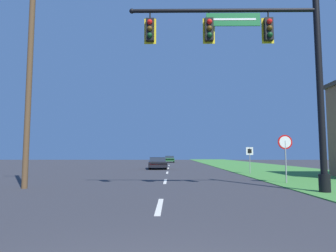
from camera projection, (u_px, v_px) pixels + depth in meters
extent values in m
cube|color=#428438|center=(265.00, 168.00, 32.54)|extent=(10.00, 110.00, 0.04)
cube|color=silver|center=(159.00, 206.00, 8.78)|extent=(0.16, 2.80, 0.01)
cube|color=silver|center=(165.00, 181.00, 16.74)|extent=(0.16, 2.80, 0.01)
cube|color=silver|center=(167.00, 173.00, 24.70)|extent=(0.16, 2.80, 0.01)
cube|color=silver|center=(168.00, 168.00, 32.67)|extent=(0.16, 2.80, 0.01)
cube|color=silver|center=(169.00, 165.00, 40.63)|extent=(0.16, 2.80, 0.01)
cylinder|color=black|center=(325.00, 183.00, 11.80)|extent=(0.44, 0.44, 0.70)
cylinder|color=black|center=(320.00, 91.00, 12.14)|extent=(0.26, 0.26, 8.08)
cylinder|color=black|center=(224.00, 11.00, 12.51)|extent=(7.71, 0.16, 0.16)
sphere|color=black|center=(132.00, 11.00, 12.56)|extent=(0.21, 0.21, 0.21)
cube|color=#196B33|center=(233.00, 20.00, 12.47)|extent=(2.24, 0.06, 0.55)
cube|color=white|center=(233.00, 19.00, 12.44)|extent=(1.88, 0.01, 0.08)
cylinder|color=black|center=(150.00, 15.00, 12.53)|extent=(0.06, 0.06, 0.35)
cube|color=yellow|center=(150.00, 31.00, 12.60)|extent=(0.50, 0.03, 1.11)
cube|color=black|center=(150.00, 30.00, 12.47)|extent=(0.34, 0.24, 0.95)
sphere|color=red|center=(150.00, 22.00, 12.36)|extent=(0.22, 0.22, 0.22)
sphere|color=#51380F|center=(150.00, 29.00, 12.33)|extent=(0.22, 0.22, 0.22)
sphere|color=#0F3D19|center=(150.00, 35.00, 12.30)|extent=(0.22, 0.22, 0.22)
cylinder|color=black|center=(209.00, 15.00, 12.50)|extent=(0.06, 0.06, 0.35)
cube|color=yellow|center=(209.00, 31.00, 12.58)|extent=(0.50, 0.03, 1.11)
cube|color=black|center=(209.00, 30.00, 12.44)|extent=(0.34, 0.24, 0.95)
sphere|color=red|center=(209.00, 22.00, 12.33)|extent=(0.22, 0.22, 0.22)
sphere|color=#51380F|center=(210.00, 28.00, 12.30)|extent=(0.22, 0.22, 0.22)
sphere|color=#0F3D19|center=(210.00, 35.00, 12.28)|extent=(0.22, 0.22, 0.22)
cylinder|color=black|center=(268.00, 14.00, 12.47)|extent=(0.06, 0.06, 0.35)
cube|color=yellow|center=(268.00, 31.00, 12.55)|extent=(0.50, 0.03, 1.11)
cube|color=black|center=(269.00, 29.00, 12.41)|extent=(0.34, 0.24, 0.95)
sphere|color=red|center=(269.00, 21.00, 12.30)|extent=(0.22, 0.22, 0.22)
sphere|color=#51380F|center=(270.00, 28.00, 12.27)|extent=(0.22, 0.22, 0.22)
sphere|color=#0F3D19|center=(270.00, 35.00, 12.25)|extent=(0.22, 0.22, 0.22)
cylinder|color=black|center=(164.00, 165.00, 32.81)|extent=(0.22, 0.64, 0.64)
cylinder|color=black|center=(150.00, 165.00, 32.71)|extent=(0.22, 0.64, 0.64)
cylinder|color=black|center=(166.00, 166.00, 29.66)|extent=(0.22, 0.64, 0.64)
cylinder|color=black|center=(150.00, 166.00, 29.55)|extent=(0.22, 0.64, 0.64)
cube|color=black|center=(157.00, 164.00, 31.20)|extent=(2.17, 4.70, 0.55)
cube|color=#283342|center=(157.00, 159.00, 31.36)|extent=(1.75, 2.04, 0.42)
cube|color=black|center=(157.00, 158.00, 31.38)|extent=(1.71, 2.00, 0.06)
cube|color=#B71414|center=(158.00, 164.00, 28.96)|extent=(1.67, 0.19, 0.14)
cylinder|color=black|center=(174.00, 160.00, 57.80)|extent=(0.22, 0.64, 0.64)
cylinder|color=black|center=(165.00, 160.00, 57.82)|extent=(0.22, 0.64, 0.64)
cylinder|color=black|center=(174.00, 161.00, 54.58)|extent=(0.22, 0.64, 0.64)
cylinder|color=black|center=(165.00, 161.00, 54.60)|extent=(0.22, 0.64, 0.64)
cube|color=#235B2D|center=(170.00, 160.00, 56.22)|extent=(1.82, 4.63, 0.55)
cube|color=#283342|center=(170.00, 157.00, 56.38)|extent=(1.60, 1.95, 0.42)
cube|color=#235B2D|center=(170.00, 156.00, 56.40)|extent=(1.57, 1.91, 0.06)
cube|color=#B71414|center=(169.00, 160.00, 53.95)|extent=(1.67, 0.06, 0.14)
cylinder|color=gray|center=(286.00, 162.00, 15.66)|extent=(0.07, 0.07, 2.20)
cylinder|color=red|center=(285.00, 142.00, 15.75)|extent=(0.76, 0.04, 0.76)
cylinder|color=white|center=(285.00, 142.00, 15.73)|extent=(0.61, 0.01, 0.61)
cylinder|color=gray|center=(250.00, 160.00, 23.36)|extent=(0.06, 0.06, 2.00)
cube|color=white|center=(250.00, 151.00, 23.43)|extent=(0.55, 0.04, 0.60)
cube|color=black|center=(250.00, 151.00, 23.40)|extent=(0.31, 0.01, 0.34)
cylinder|color=brown|center=(29.00, 74.00, 13.83)|extent=(0.26, 0.26, 10.42)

